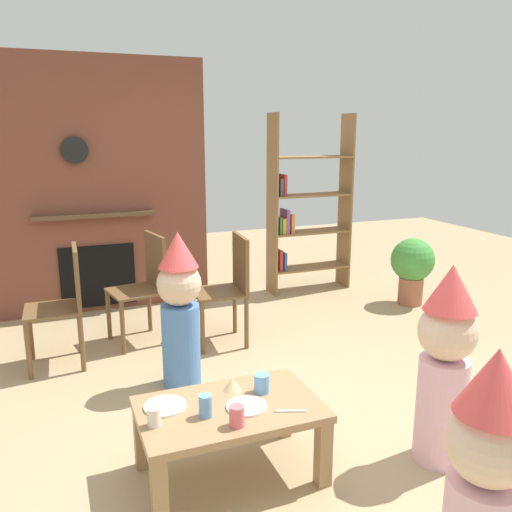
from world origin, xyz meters
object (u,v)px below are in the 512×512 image
paper_plate_front (165,406)px  dining_chair_middle (146,281)px  paper_cup_far_left (205,406)px  paper_plate_rear (246,406)px  bookshelf (304,212)px  potted_plant_tall (412,265)px  dining_chair_right (230,283)px  paper_cup_center (154,417)px  dining_chair_left (65,299)px  child_by_the_chairs (180,306)px  birthday_cake_slice (232,384)px  coffee_table (230,418)px  paper_cup_near_left (237,416)px  paper_cup_near_right (262,383)px  child_in_pink (445,360)px  child_with_cone_hat (484,483)px

paper_plate_front → dining_chair_middle: 1.88m
paper_cup_far_left → paper_plate_rear: bearing=2.0°
bookshelf → potted_plant_tall: bookshelf is taller
paper_plate_rear → potted_plant_tall: (2.52, 1.98, 0.01)m
paper_plate_rear → dining_chair_right: (0.49, 1.71, 0.11)m
dining_chair_middle → potted_plant_tall: (2.66, -0.03, -0.10)m
paper_cup_center → dining_chair_right: bearing=60.9°
dining_chair_left → bookshelf: bearing=-155.7°
paper_plate_front → child_by_the_chairs: bearing=72.1°
bookshelf → dining_chair_middle: bookshelf is taller
child_by_the_chairs → birthday_cake_slice: bearing=4.0°
coffee_table → paper_cup_near_left: paper_cup_near_left is taller
dining_chair_right → potted_plant_tall: bearing=-168.4°
paper_plate_front → paper_cup_near_right: bearing=-3.5°
birthday_cake_slice → paper_cup_near_right: bearing=-28.5°
paper_plate_rear → paper_cup_near_right: bearing=42.2°
paper_cup_near_right → coffee_table: bearing=-160.0°
coffee_table → dining_chair_right: (0.57, 1.67, 0.19)m
bookshelf → paper_plate_rear: bookshelf is taller
birthday_cake_slice → dining_chair_middle: (-0.13, 1.81, 0.09)m
paper_cup_far_left → potted_plant_tall: (2.73, 1.99, -0.04)m
paper_cup_far_left → paper_plate_rear: 0.22m
bookshelf → coffee_table: bearing=-122.8°
paper_plate_rear → child_in_pink: 1.05m
paper_cup_far_left → child_with_cone_hat: child_with_cone_hat is taller
paper_plate_rear → paper_cup_far_left: bearing=-178.0°
paper_cup_near_left → child_in_pink: 1.12m
dining_chair_left → dining_chair_right: bearing=179.1°
paper_cup_near_right → potted_plant_tall: bearing=37.9°
child_in_pink → dining_chair_right: (-0.51, 1.94, -0.06)m
coffee_table → child_by_the_chairs: size_ratio=0.83×
paper_cup_center → paper_cup_far_left: bearing=-1.7°
paper_plate_front → paper_cup_far_left: bearing=-43.5°
coffee_table → paper_cup_center: paper_cup_center is taller
paper_cup_center → potted_plant_tall: size_ratio=0.13×
child_by_the_chairs → dining_chair_middle: bearing=-174.7°
paper_cup_near_left → paper_plate_front: bearing=133.6°
paper_plate_front → birthday_cake_slice: bearing=6.8°
child_in_pink → dining_chair_middle: 2.51m
bookshelf → child_by_the_chairs: bookshelf is taller
dining_chair_middle → dining_chair_right: bearing=144.2°
paper_cup_center → dining_chair_middle: bearing=81.0°
dining_chair_middle → potted_plant_tall: dining_chair_middle is taller
paper_plate_front → child_in_pink: 1.44m
bookshelf → paper_cup_center: size_ratio=21.00×
birthday_cake_slice → dining_chair_right: dining_chair_right is taller
paper_cup_center → dining_chair_left: size_ratio=0.10×
bookshelf → birthday_cake_slice: size_ratio=19.00×
child_in_pink → dining_chair_left: child_in_pink is taller
paper_cup_near_right → dining_chair_middle: 1.91m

